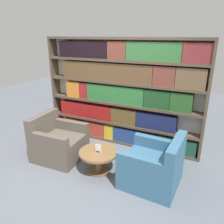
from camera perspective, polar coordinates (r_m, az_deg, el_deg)
The scene contains 6 objects.
ground_plane at distance 3.94m, azimuth -6.95°, elevation -16.42°, with size 14.00×14.00×0.00m, color slate.
bookshelf at distance 4.64m, azimuth 2.71°, elevation 4.98°, with size 3.46×0.30×2.27m.
armchair_left at distance 4.44m, azimuth -13.85°, elevation -7.87°, with size 0.91×0.87×0.86m.
armchair_right at distance 3.67m, azimuth 10.75°, elevation -13.99°, with size 0.91×0.87×0.86m.
coffee_table at distance 3.90m, azimuth -3.53°, elevation -11.69°, with size 0.68×0.68×0.40m.
table_sign at distance 3.81m, azimuth -3.58°, elevation -9.54°, with size 0.11×0.06×0.13m.
Camera 1 is at (1.78, -2.65, 2.31)m, focal length 35.00 mm.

